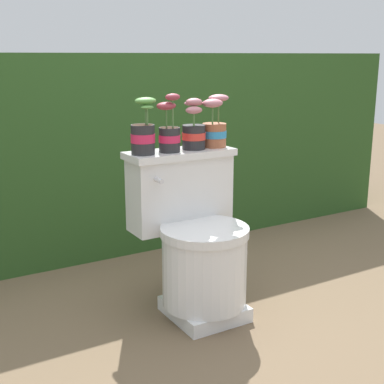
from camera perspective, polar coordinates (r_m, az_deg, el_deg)
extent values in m
plane|color=brown|center=(2.43, 1.50, -12.53)|extent=(12.00, 12.00, 0.00)
cube|color=#284C1E|center=(3.23, -9.16, 4.51)|extent=(3.82, 0.66, 1.11)
cube|color=silver|center=(2.37, 1.31, -12.35)|extent=(0.29, 0.32, 0.06)
cylinder|color=silver|center=(2.30, 1.33, -8.26)|extent=(0.36, 0.36, 0.31)
cylinder|color=silver|center=(2.24, 1.36, -4.22)|extent=(0.37, 0.37, 0.04)
cube|color=silver|center=(2.37, -1.28, -0.05)|extent=(0.46, 0.16, 0.32)
cube|color=silver|center=(2.34, -1.30, 4.11)|extent=(0.48, 0.19, 0.03)
cylinder|color=silver|center=(2.18, -3.55, 1.24)|extent=(0.02, 0.05, 0.02)
cylinder|color=#262628|center=(2.24, -5.26, 5.59)|extent=(0.10, 0.10, 0.12)
cylinder|color=#D1234C|center=(2.24, -5.26, 5.75)|extent=(0.10, 0.10, 0.04)
cylinder|color=#332319|center=(2.23, -5.29, 7.01)|extent=(0.09, 0.09, 0.01)
cylinder|color=#4C753D|center=(2.24, -4.96, 8.32)|extent=(0.01, 0.01, 0.09)
ellipsoid|color=#569342|center=(2.24, -4.99, 9.67)|extent=(0.09, 0.07, 0.03)
cylinder|color=#4C753D|center=(2.22, -4.78, 8.01)|extent=(0.01, 0.01, 0.07)
ellipsoid|color=#569342|center=(2.21, -4.80, 9.00)|extent=(0.06, 0.04, 0.01)
cylinder|color=#262628|center=(2.29, -2.41, 5.59)|extent=(0.09, 0.09, 0.10)
cylinder|color=#D1234C|center=(2.29, -2.42, 5.72)|extent=(0.09, 0.09, 0.03)
cylinder|color=#332319|center=(2.28, -2.43, 6.75)|extent=(0.08, 0.08, 0.01)
cylinder|color=#4C753D|center=(2.27, -2.75, 7.89)|extent=(0.01, 0.01, 0.08)
ellipsoid|color=#93333D|center=(2.26, -2.76, 9.16)|extent=(0.09, 0.06, 0.03)
cylinder|color=#4C753D|center=(2.26, -2.06, 8.37)|extent=(0.01, 0.01, 0.12)
ellipsoid|color=#93333D|center=(2.26, -2.08, 10.10)|extent=(0.07, 0.05, 0.03)
cylinder|color=#262628|center=(2.36, 0.19, 5.87)|extent=(0.10, 0.10, 0.11)
cylinder|color=red|center=(2.35, 0.19, 6.00)|extent=(0.10, 0.10, 0.03)
cylinder|color=#332319|center=(2.35, 0.19, 7.01)|extent=(0.09, 0.09, 0.01)
cylinder|color=#4C753D|center=(2.32, 0.21, 8.21)|extent=(0.01, 0.01, 0.09)
ellipsoid|color=#B26B75|center=(2.32, 0.21, 9.58)|extent=(0.08, 0.05, 0.03)
cylinder|color=#4C753D|center=(2.36, 0.20, 8.25)|extent=(0.01, 0.01, 0.09)
ellipsoid|color=#B26B75|center=(2.36, 0.20, 9.46)|extent=(0.09, 0.06, 0.02)
cylinder|color=#4C753D|center=(2.30, 0.21, 7.75)|extent=(0.01, 0.01, 0.06)
ellipsoid|color=#B26B75|center=(2.29, 0.21, 8.73)|extent=(0.08, 0.05, 0.03)
cylinder|color=#9E5638|center=(2.41, 2.39, 6.08)|extent=(0.11, 0.11, 0.11)
cylinder|color=#2D84BC|center=(2.41, 2.39, 6.20)|extent=(0.11, 0.11, 0.03)
cylinder|color=#332319|center=(2.41, 2.40, 7.19)|extent=(0.10, 0.10, 0.01)
cylinder|color=#4C753D|center=(2.43, 2.84, 8.57)|extent=(0.01, 0.01, 0.10)
ellipsoid|color=#B26B75|center=(2.42, 2.86, 9.99)|extent=(0.10, 0.07, 0.03)
cylinder|color=#4C753D|center=(2.36, 2.21, 8.19)|extent=(0.01, 0.01, 0.08)
ellipsoid|color=#B26B75|center=(2.36, 2.22, 9.45)|extent=(0.10, 0.07, 0.04)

